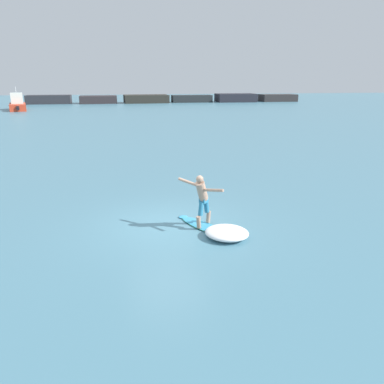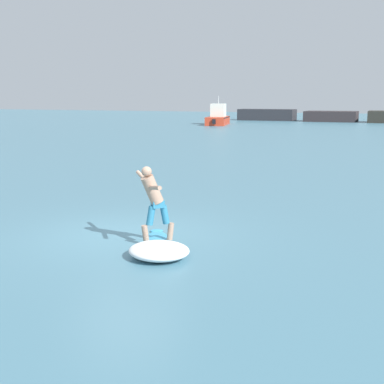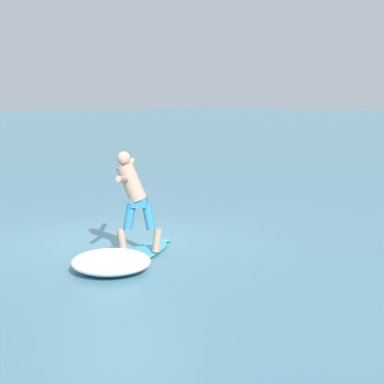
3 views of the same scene
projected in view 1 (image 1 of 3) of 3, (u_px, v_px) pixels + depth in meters
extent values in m
plane|color=teal|center=(169.00, 225.00, 11.90)|extent=(200.00, 200.00, 0.00)
cube|color=#2E2E34|center=(49.00, 99.00, 67.68)|extent=(7.79, 3.32, 1.53)
cube|color=#332C2F|center=(99.00, 99.00, 69.14)|extent=(6.81, 4.81, 1.35)
cube|color=#2E2C26|center=(146.00, 99.00, 70.56)|extent=(8.46, 5.35, 1.45)
cube|color=#282C2E|center=(192.00, 99.00, 72.01)|extent=(7.69, 2.98, 1.34)
cube|color=#282830|center=(236.00, 98.00, 73.41)|extent=(7.56, 4.58, 1.55)
cube|color=#322F2F|center=(278.00, 98.00, 74.87)|extent=(7.01, 3.84, 1.36)
ellipsoid|color=#3799C7|center=(204.00, 226.00, 11.75)|extent=(1.50, 2.04, 0.06)
ellipsoid|color=#3799C7|center=(183.00, 217.00, 12.51)|extent=(0.41, 0.40, 0.05)
ellipsoid|color=#339E56|center=(204.00, 226.00, 11.75)|extent=(1.52, 2.06, 0.03)
cone|color=black|center=(222.00, 237.00, 11.16)|extent=(0.07, 0.07, 0.14)
cone|color=black|center=(222.00, 234.00, 11.36)|extent=(0.07, 0.07, 0.14)
cone|color=black|center=(215.00, 237.00, 11.17)|extent=(0.07, 0.07, 0.14)
cylinder|color=tan|center=(199.00, 222.00, 11.45)|extent=(0.21, 0.22, 0.39)
cylinder|color=teal|center=(201.00, 209.00, 11.44)|extent=(0.26, 0.26, 0.43)
cylinder|color=tan|center=(208.00, 217.00, 11.91)|extent=(0.21, 0.22, 0.39)
cylinder|color=teal|center=(206.00, 206.00, 11.69)|extent=(0.26, 0.26, 0.43)
cube|color=teal|center=(204.00, 200.00, 11.50)|extent=(0.32, 0.33, 0.16)
cylinder|color=tan|center=(202.00, 191.00, 11.31)|extent=(0.55, 0.55, 0.68)
sphere|color=tan|center=(200.00, 179.00, 11.10)|extent=(0.22, 0.22, 0.22)
cylinder|color=tan|center=(214.00, 190.00, 10.96)|extent=(0.53, 0.53, 0.20)
cylinder|color=tan|center=(188.00, 182.00, 11.42)|extent=(0.54, 0.52, 0.19)
cube|color=red|center=(18.00, 107.00, 54.34)|extent=(3.62, 6.64, 0.93)
cone|color=red|center=(18.00, 105.00, 57.48)|extent=(1.17, 1.30, 0.93)
cube|color=black|center=(17.00, 104.00, 54.23)|extent=(3.66, 6.59, 0.08)
cube|color=silver|center=(17.00, 98.00, 54.37)|extent=(2.14, 2.70, 1.50)
cube|color=#232D38|center=(17.00, 97.00, 55.37)|extent=(1.25, 0.34, 0.75)
cylinder|color=silver|center=(16.00, 90.00, 54.02)|extent=(0.06, 0.06, 0.90)
cube|color=black|center=(18.00, 108.00, 51.47)|extent=(0.42, 0.36, 0.52)
ellipsoid|color=white|center=(227.00, 233.00, 10.93)|extent=(1.74, 1.71, 0.29)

